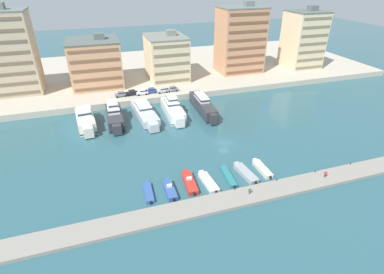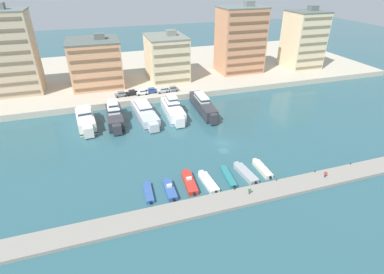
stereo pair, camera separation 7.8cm
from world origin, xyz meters
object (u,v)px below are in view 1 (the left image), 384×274
yacht_silver_mid_left (145,113)px  car_white_mid_left (142,92)px  yacht_charcoal_center (203,105)px  car_silver_center (163,90)px  motorboat_blue_far_left (148,192)px  yacht_charcoal_left (114,115)px  motorboat_blue_left (170,190)px  car_black_left (132,92)px  pedestrian_mid_deck (326,173)px  pedestrian_near_edge (250,190)px  car_blue_center_left (151,90)px  motorboat_cream_mid_right (262,169)px  car_grey_far_left (121,94)px  yacht_ivory_far_left (86,120)px  motorboat_white_center_left (208,182)px  motorboat_grey_center_right (246,173)px  yacht_white_center_left (173,109)px  motorboat_red_mid_left (190,182)px  motorboat_teal_center (228,176)px  car_grey_center_right (172,89)px

yacht_silver_mid_left → car_white_mid_left: yacht_silver_mid_left is taller
yacht_charcoal_center → car_white_mid_left: (-17.05, 15.88, 0.92)m
car_silver_center → motorboat_blue_far_left: bearing=-106.4°
yacht_charcoal_left → car_silver_center: bearing=38.7°
yacht_charcoal_left → motorboat_blue_left: 37.80m
car_black_left → pedestrian_mid_deck: (33.63, -59.19, -1.33)m
yacht_silver_mid_left → pedestrian_near_edge: 45.64m
car_blue_center_left → pedestrian_mid_deck: car_blue_center_left is taller
yacht_charcoal_left → motorboat_cream_mid_right: (29.81, -36.20, -1.71)m
car_grey_far_left → pedestrian_near_edge: 61.92m
yacht_ivory_far_left → motorboat_white_center_left: yacht_ivory_far_left is taller
motorboat_grey_center_right → yacht_charcoal_center: bearing=85.7°
yacht_silver_mid_left → motorboat_blue_left: bearing=-92.4°
yacht_white_center_left → car_silver_center: 15.53m
motorboat_red_mid_left → car_blue_center_left: size_ratio=2.09×
car_white_mid_left → pedestrian_mid_deck: size_ratio=2.41×
yacht_charcoal_left → motorboat_teal_center: 42.18m
motorboat_teal_center → pedestrian_near_edge: size_ratio=5.11×
motorboat_blue_left → car_white_mid_left: bearing=86.3°
motorboat_teal_center → car_blue_center_left: bearing=97.5°
yacht_charcoal_left → motorboat_blue_far_left: size_ratio=2.51×
motorboat_blue_left → car_silver_center: (10.62, 51.65, 2.50)m
motorboat_red_mid_left → motorboat_cream_mid_right: (17.47, -0.33, -0.04)m
motorboat_cream_mid_right → motorboat_grey_center_right: bearing=-175.4°
yacht_silver_mid_left → car_blue_center_left: 16.38m
motorboat_grey_center_right → car_grey_far_left: size_ratio=2.02×
motorboat_blue_left → car_grey_center_right: car_grey_center_right is taller
motorboat_blue_far_left → car_blue_center_left: car_blue_center_left is taller
motorboat_red_mid_left → motorboat_teal_center: size_ratio=1.05×
yacht_charcoal_left → yacht_charcoal_center: 28.05m
car_grey_far_left → car_grey_center_right: size_ratio=1.02×
motorboat_cream_mid_right → car_grey_center_right: 51.79m
motorboat_cream_mid_right → car_grey_center_right: size_ratio=1.87×
motorboat_grey_center_right → car_silver_center: size_ratio=2.01×
yacht_ivory_far_left → car_white_mid_left: (19.33, 15.05, 1.00)m
yacht_white_center_left → motorboat_blue_left: 37.62m
yacht_ivory_far_left → yacht_charcoal_center: size_ratio=0.78×
yacht_charcoal_left → yacht_charcoal_center: yacht_charcoal_left is taller
motorboat_blue_far_left → car_blue_center_left: 53.00m
yacht_charcoal_left → car_grey_far_left: size_ratio=4.31×
car_blue_center_left → car_grey_center_right: 7.65m
car_silver_center → pedestrian_near_edge: 58.40m
car_silver_center → motorboat_red_mid_left: bearing=-96.7°
yacht_charcoal_left → car_blue_center_left: yacht_charcoal_left is taller
car_black_left → pedestrian_near_edge: size_ratio=2.63×
yacht_white_center_left → car_white_mid_left: bearing=113.9°
yacht_white_center_left → motorboat_cream_mid_right: (11.83, -35.37, -1.70)m
motorboat_cream_mid_right → motorboat_white_center_left: bearing=-177.3°
yacht_charcoal_left → motorboat_red_mid_left: bearing=-71.0°
yacht_silver_mid_left → yacht_charcoal_center: size_ratio=1.01×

